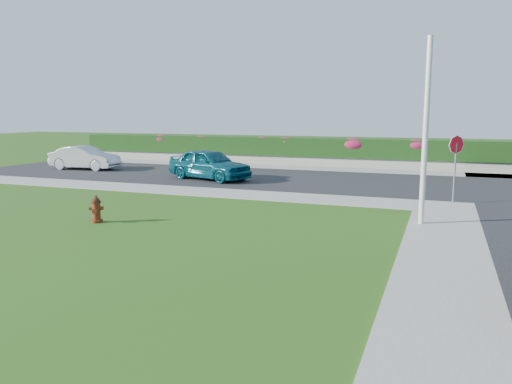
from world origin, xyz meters
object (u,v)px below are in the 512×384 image
at_px(sedan_teal, 209,164).
at_px(utility_pole, 426,133).
at_px(sedan_silver, 85,158).
at_px(fire_hydrant, 96,210).
at_px(stop_sign, 456,153).

distance_m(sedan_teal, utility_pole, 12.26).
bearing_deg(sedan_silver, fire_hydrant, -143.46).
distance_m(sedan_silver, utility_pole, 20.47).
distance_m(fire_hydrant, stop_sign, 12.32).
bearing_deg(stop_sign, utility_pole, -124.18).
height_order(sedan_silver, utility_pole, utility_pole).
bearing_deg(utility_pole, sedan_silver, 156.58).
height_order(sedan_silver, stop_sign, stop_sign).
height_order(fire_hydrant, sedan_teal, sedan_teal).
bearing_deg(stop_sign, fire_hydrant, -165.86).
bearing_deg(fire_hydrant, sedan_silver, 106.95).
xyz_separation_m(sedan_teal, utility_pole, (10.10, -6.67, 1.90)).
bearing_deg(utility_pole, stop_sign, 76.71).
height_order(utility_pole, stop_sign, utility_pole).
relative_size(sedan_silver, utility_pole, 0.75).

